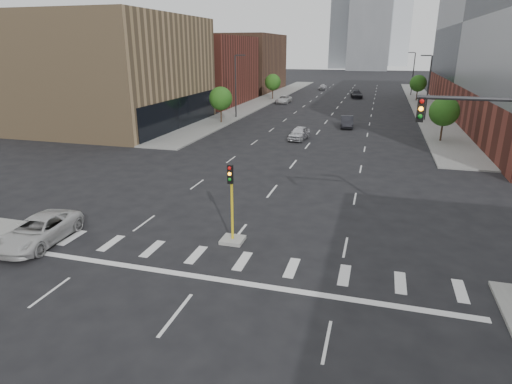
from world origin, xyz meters
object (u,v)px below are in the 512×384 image
at_px(car_far_left, 284,99).
at_px(car_distant, 323,87).
at_px(car_deep_right, 357,94).
at_px(median_traffic_signal, 232,225).
at_px(car_near_left, 299,133).
at_px(car_mid_right, 347,122).
at_px(parked_minivan, 39,230).

distance_m(car_far_left, car_distant, 28.97).
bearing_deg(car_deep_right, median_traffic_signal, -100.35).
xyz_separation_m(car_near_left, car_far_left, (-9.00, 32.60, -0.04)).
xyz_separation_m(car_mid_right, car_far_left, (-13.65, 23.13, -0.05)).
xyz_separation_m(car_distant, parked_minivan, (-3.19, -92.30, 0.02)).
relative_size(car_mid_right, car_distant, 1.10).
height_order(car_mid_right, car_far_left, car_mid_right).
relative_size(car_deep_right, car_distant, 1.28).
height_order(car_far_left, car_distant, car_distant).
distance_m(car_deep_right, car_distant, 18.79).
bearing_deg(median_traffic_signal, car_near_left, 93.07).
bearing_deg(car_far_left, car_distant, 84.64).
xyz_separation_m(median_traffic_signal, car_near_left, (-1.50, 28.00, -0.24)).
distance_m(median_traffic_signal, car_deep_right, 72.95).
height_order(median_traffic_signal, car_deep_right, median_traffic_signal).
bearing_deg(parked_minivan, car_deep_right, 76.40).
distance_m(median_traffic_signal, car_near_left, 28.04).
bearing_deg(parked_minivan, car_far_left, 86.06).
relative_size(car_near_left, car_deep_right, 0.82).
bearing_deg(car_distant, car_deep_right, -59.20).
xyz_separation_m(car_deep_right, car_distant, (-9.12, 16.42, -0.06)).
bearing_deg(car_deep_right, car_mid_right, -97.18).
bearing_deg(car_near_left, car_far_left, 111.84).
bearing_deg(car_distant, car_near_left, -83.31).
distance_m(median_traffic_signal, car_mid_right, 37.60).
distance_m(car_near_left, car_distant, 61.57).
xyz_separation_m(car_mid_right, parked_minivan, (-13.15, -40.43, -0.02)).
relative_size(car_mid_right, car_far_left, 0.90).
height_order(car_near_left, car_mid_right, car_mid_right).
xyz_separation_m(median_traffic_signal, car_distant, (-6.81, 89.33, -0.27)).
bearing_deg(parked_minivan, car_distant, 83.63).
bearing_deg(car_deep_right, car_far_left, -144.67).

